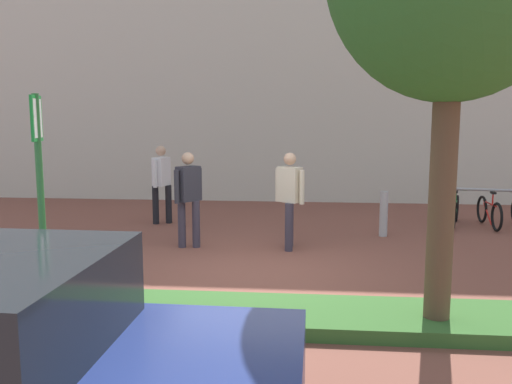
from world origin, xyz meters
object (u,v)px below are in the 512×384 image
Objects in this scene: bollard_steel at (384,214)px; person_suited_dark at (188,193)px; bike_at_sign at (49,284)px; bike_rack_cluster at (489,211)px; parking_sign_post at (39,173)px; person_casual_tan at (162,179)px; person_shirt_white at (290,194)px.

person_suited_dark is at bearing -160.95° from bollard_steel.
bike_at_sign reaches higher than bike_rack_cluster.
parking_sign_post is 1.51× the size of person_casual_tan.
person_casual_tan is (-0.09, 5.52, -0.71)m from parking_sign_post.
parking_sign_post is 3.63m from person_suited_dark.
parking_sign_post is at bearing -89.06° from person_casual_tan.
person_suited_dark and person_casual_tan have the same top height.
parking_sign_post is 5.56m from person_casual_tan.
bike_rack_cluster is at bearing 39.27° from bike_at_sign.
parking_sign_post is 4.51m from person_shirt_white.
bollard_steel is 0.52× the size of person_casual_tan.
person_shirt_white is at bearing 1.80° from person_suited_dark.
person_shirt_white reaches higher than bike_at_sign.
person_shirt_white is at bearing 50.67° from bike_at_sign.
person_suited_dark is (0.97, 3.42, -0.71)m from parking_sign_post.
person_shirt_white is at bearing 51.37° from parking_sign_post.
person_casual_tan is (-1.07, 2.10, 0.00)m from person_suited_dark.
bollard_steel reaches higher than bike_at_sign.
bollard_steel is 0.52× the size of person_shirt_white.
person_shirt_white reaches higher than bollard_steel.
bike_rack_cluster is 1.21× the size of person_suited_dark.
person_shirt_white is (2.78, 3.39, 0.63)m from bike_at_sign.
person_suited_dark is 1.00× the size of person_casual_tan.
parking_sign_post reaches higher than bike_rack_cluster.
parking_sign_post is at bearing -128.63° from person_shirt_white.
bike_at_sign is 0.98× the size of person_shirt_white.
bike_at_sign is (0.00, 0.09, -1.34)m from parking_sign_post.
person_casual_tan is at bearing 116.95° from person_suited_dark.
bike_rack_cluster is at bearing 39.69° from parking_sign_post.
parking_sign_post is 1.55× the size of bike_at_sign.
parking_sign_post reaches higher than bike_at_sign.
bike_rack_cluster is at bearing 25.22° from bollard_steel.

